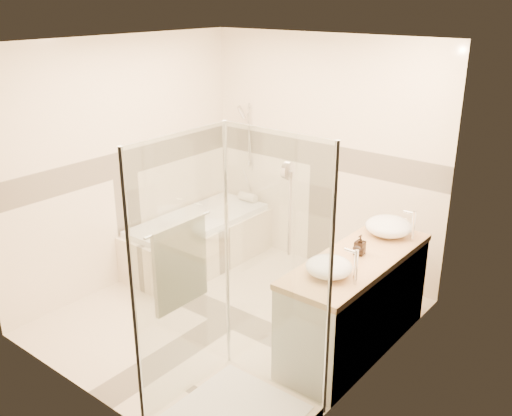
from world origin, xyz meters
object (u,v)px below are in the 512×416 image
Objects in this scene: vanity at (355,303)px; amenity_bottle_b at (359,248)px; vessel_sink_near at (389,226)px; vessel_sink_far at (329,267)px; amenity_bottle_a at (360,245)px; bathtub at (199,238)px; shower_enclosure at (229,352)px.

amenity_bottle_b is (-0.02, 0.03, 0.49)m from vanity.
vanity is 12.39× the size of amenity_bottle_b.
vessel_sink_far is (0.00, -0.99, -0.01)m from vessel_sink_near.
vessel_sink_near reaches higher than amenity_bottle_b.
vanity is at bearing -69.37° from amenity_bottle_a.
shower_enclosure is (1.86, -1.62, 0.20)m from bathtub.
shower_enclosure is at bearing -101.82° from amenity_bottle_b.
vanity is at bearing -9.25° from bathtub.
amenity_bottle_a is (2.13, -0.30, 0.63)m from bathtub.
shower_enclosure is at bearing -107.86° from vessel_sink_far.
vessel_sink_near reaches higher than vessel_sink_far.
bathtub is at bearing -174.15° from vessel_sink_near.
amenity_bottle_a is at bearing 90.00° from vessel_sink_far.
amenity_bottle_a is 0.03m from amenity_bottle_b.
vessel_sink_far is 2.13× the size of amenity_bottle_a.
vessel_sink_near reaches higher than bathtub.
amenity_bottle_b reaches higher than vanity.
shower_enclosure is at bearing -101.64° from amenity_bottle_a.
amenity_bottle_a reaches higher than vessel_sink_near.
vanity is at bearing -58.90° from amenity_bottle_b.
amenity_bottle_b is (0.00, -0.02, -0.02)m from amenity_bottle_a.
vanity is 0.65m from vessel_sink_far.
shower_enclosure reaches higher than vanity.
vessel_sink_far is at bearing -92.70° from vanity.
shower_enclosure is 1.42m from amenity_bottle_a.
vanity is at bearing 87.30° from vessel_sink_far.
amenity_bottle_a is at bearing -7.94° from bathtub.
vessel_sink_near is at bearing 90.00° from amenity_bottle_a.
bathtub is at bearing 172.06° from amenity_bottle_a.
amenity_bottle_b is at bearing 90.00° from vessel_sink_far.
bathtub is at bearing 170.75° from vanity.
vessel_sink_near is 0.54m from amenity_bottle_b.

